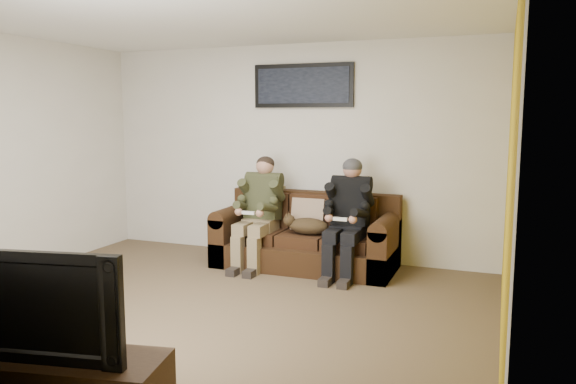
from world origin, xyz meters
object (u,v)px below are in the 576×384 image
at_px(person_left, 260,206).
at_px(cat, 307,226).
at_px(television, 41,301).
at_px(sofa, 307,239).
at_px(person_right, 348,211).
at_px(framed_poster, 303,86).

height_order(person_left, cat, person_left).
xyz_separation_m(person_left, television, (0.29, -3.60, 0.03)).
height_order(sofa, person_right, person_right).
xyz_separation_m(person_left, framed_poster, (0.33, 0.56, 1.39)).
distance_m(sofa, person_right, 0.68).
bearing_deg(person_left, sofa, 17.98).
distance_m(person_right, framed_poster, 1.67).
height_order(framed_poster, television, framed_poster).
bearing_deg(framed_poster, person_right, -37.70).
xyz_separation_m(cat, framed_poster, (-0.25, 0.57, 1.59)).
bearing_deg(cat, person_right, 0.62).
relative_size(person_right, television, 1.19).
relative_size(sofa, cat, 3.13).
distance_m(person_right, cat, 0.51).
bearing_deg(person_left, cat, -0.47).
xyz_separation_m(person_right, framed_poster, (-0.73, 0.56, 1.39)).
relative_size(sofa, television, 1.93).
relative_size(person_right, cat, 1.94).
height_order(person_left, framed_poster, framed_poster).
distance_m(person_left, person_right, 1.06).
height_order(person_left, person_right, person_right).
bearing_deg(person_left, person_right, 0.02).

